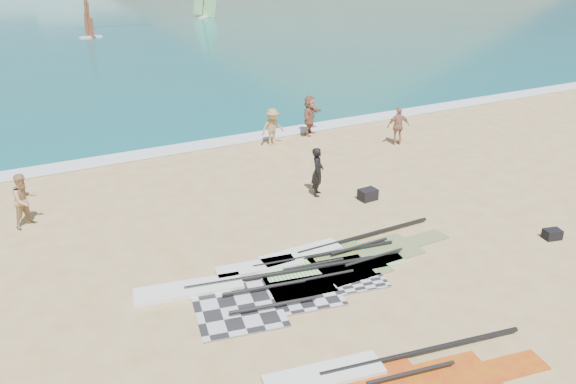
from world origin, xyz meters
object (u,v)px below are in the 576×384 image
rig_orange (344,252)px  rig_red (388,379)px  person_wetsuit (318,172)px  beachgoer_left (25,200)px  rig_green (298,269)px  gear_bag_near (368,195)px  beachgoer_back (398,126)px  beachgoer_mid (272,127)px  gear_bag_far (552,234)px  rig_grey (244,292)px  beachgoer_right (310,115)px

rig_orange → rig_red: bearing=-113.6°
person_wetsuit → rig_red: bearing=-165.7°
rig_orange → beachgoer_left: (-7.80, 6.14, 0.82)m
rig_green → person_wetsuit: (3.06, 4.15, 0.83)m
gear_bag_near → rig_orange: bearing=-135.0°
person_wetsuit → beachgoer_back: (5.95, 3.11, -0.02)m
rig_orange → person_wetsuit: bearing=69.6°
rig_orange → beachgoer_left: size_ratio=3.32×
beachgoer_left → gear_bag_near: bearing=-49.9°
rig_green → beachgoer_mid: size_ratio=3.16×
beachgoer_left → rig_green: bearing=-78.0°
rig_green → person_wetsuit: bearing=62.0°
rig_red → beachgoer_left: size_ratio=3.40×
gear_bag_far → gear_bag_near: bearing=123.4°
rig_green → beachgoer_mid: beachgoer_mid is taller
rig_grey → person_wetsuit: size_ratio=3.71×
gear_bag_near → gear_bag_far: gear_bag_near is taller
beachgoer_left → beachgoer_mid: bearing=-13.8°
gear_bag_near → beachgoer_right: size_ratio=0.33×
rig_grey → rig_orange: rig_grey is taller
beachgoer_back → beachgoer_right: 4.10m
rig_red → gear_bag_near: (4.81, 7.52, 0.14)m
beachgoer_left → beachgoer_back: (15.18, 0.93, -0.02)m
rig_green → beachgoer_back: beachgoer_back is taller
rig_grey → person_wetsuit: (4.79, 4.50, 0.82)m
beachgoer_back → person_wetsuit: bearing=45.1°
rig_grey → gear_bag_far: size_ratio=12.89×
rig_red → beachgoer_right: bearing=75.4°
rig_orange → gear_bag_near: gear_bag_near is taller
beachgoer_right → rig_red: bearing=-153.1°
gear_bag_near → gear_bag_far: bearing=-56.6°
rig_green → beachgoer_right: size_ratio=2.83×
rig_orange → person_wetsuit: size_ratio=3.29×
rig_green → beachgoer_back: bearing=47.3°
rig_grey → gear_bag_far: 9.51m
person_wetsuit → beachgoer_right: bearing=8.5°
beachgoer_left → beachgoer_mid: size_ratio=1.05×
rig_orange → gear_bag_far: 6.40m
beachgoer_mid → beachgoer_back: size_ratio=0.98×
rig_red → rig_green: bearing=94.5°
beachgoer_right → rig_green: bearing=-160.2°
person_wetsuit → beachgoer_mid: size_ratio=1.05×
beachgoer_mid → beachgoer_back: beachgoer_back is taller
rig_grey → beachgoer_left: (-4.45, 6.68, 0.82)m
rig_orange → rig_green: bearing=-173.6°
rig_red → person_wetsuit: (3.47, 8.70, 0.82)m
person_wetsuit → rig_orange: bearing=-163.9°
beachgoer_left → beachgoer_mid: 10.81m
beachgoer_mid → rig_red: bearing=-110.6°
gear_bag_far → beachgoer_back: size_ratio=0.30×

